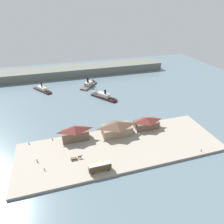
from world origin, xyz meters
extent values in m
plane|color=slate|center=(0.00, 0.00, 0.00)|extent=(320.00, 320.00, 0.00)
cube|color=#9E9384|center=(0.00, -22.00, 0.60)|extent=(110.00, 36.00, 1.20)
cube|color=gray|center=(0.00, -3.60, 0.50)|extent=(110.00, 0.80, 1.00)
cube|color=brown|center=(-22.93, -8.15, 4.18)|extent=(14.77, 7.01, 5.95)
pyramid|color=maroon|center=(-22.93, -8.15, 8.52)|extent=(15.06, 7.36, 2.73)
cube|color=#847056|center=(1.04, -10.28, 3.96)|extent=(17.22, 9.08, 5.51)
pyramid|color=brown|center=(1.04, -10.28, 8.12)|extent=(17.56, 9.53, 2.81)
cube|color=brown|center=(20.88, -8.88, 3.50)|extent=(14.51, 7.60, 4.60)
pyramid|color=maroon|center=(20.88, -8.88, 7.06)|extent=(14.80, 7.98, 2.51)
cube|color=#4C381E|center=(-15.26, -35.79, 3.46)|extent=(10.57, 2.51, 2.71)
cube|color=beige|center=(-15.26, -35.79, 5.06)|extent=(10.14, 1.76, 0.50)
cylinder|color=black|center=(-11.56, -34.54, 1.65)|extent=(0.90, 0.18, 0.90)
cylinder|color=black|center=(-11.56, -37.05, 1.65)|extent=(0.90, 0.18, 0.90)
cylinder|color=black|center=(-18.95, -34.54, 1.65)|extent=(0.90, 0.18, 0.90)
cylinder|color=black|center=(-18.95, -37.05, 1.65)|extent=(0.90, 0.18, 0.90)
cube|color=brown|center=(-25.97, -24.75, 2.05)|extent=(3.15, 1.29, 0.50)
cylinder|color=#4C3828|center=(-26.91, -24.11, 1.80)|extent=(1.20, 0.10, 1.20)
cylinder|color=#4C3828|center=(-26.91, -25.40, 1.80)|extent=(1.20, 0.10, 1.20)
ellipsoid|color=black|center=(-22.99, -24.75, 2.30)|extent=(2.00, 0.70, 0.90)
ellipsoid|color=black|center=(-21.89, -24.75, 2.85)|extent=(0.70, 0.32, 0.44)
cylinder|color=black|center=(-22.39, -24.55, 1.70)|extent=(0.16, 0.16, 1.00)
cylinder|color=black|center=(-22.39, -24.95, 1.70)|extent=(0.16, 0.16, 1.00)
cylinder|color=black|center=(-23.59, -24.55, 1.70)|extent=(0.16, 0.16, 1.00)
cylinder|color=black|center=(-23.59, -24.95, 1.70)|extent=(0.16, 0.16, 1.00)
cylinder|color=#3D4C42|center=(-40.11, -27.98, 1.84)|extent=(0.38, 0.38, 1.29)
sphere|color=#CCA889|center=(-40.11, -27.98, 2.61)|extent=(0.24, 0.24, 0.24)
cylinder|color=#4C3D33|center=(39.03, -37.73, 1.85)|extent=(0.38, 0.38, 1.29)
sphere|color=#CCA889|center=(39.03, -37.73, 2.61)|extent=(0.24, 0.24, 0.24)
cylinder|color=#33384C|center=(-43.50, -21.23, 1.95)|extent=(0.44, 0.44, 1.50)
sphere|color=#CCA889|center=(-43.50, -21.23, 2.84)|extent=(0.27, 0.27, 0.27)
cylinder|color=black|center=(-48.33, -5.58, 1.65)|extent=(0.44, 0.44, 0.90)
cylinder|color=black|center=(-35.86, -5.26, 1.65)|extent=(0.44, 0.44, 0.90)
cube|color=black|center=(6.68, 42.11, 0.77)|extent=(18.55, 22.45, 1.54)
cone|color=black|center=(13.76, 32.50, 0.77)|extent=(6.50, 6.37, 4.91)
cube|color=beige|center=(6.68, 42.11, 2.99)|extent=(9.46, 10.88, 2.90)
cylinder|color=black|center=(7.65, 40.79, 6.12)|extent=(1.68, 1.68, 3.35)
cylinder|color=brown|center=(2.43, 47.87, 4.51)|extent=(0.24, 0.24, 5.93)
cube|color=#514C47|center=(-0.47, 70.96, 0.69)|extent=(18.65, 20.68, 1.37)
cone|color=#514C47|center=(6.28, 79.18, 0.69)|extent=(7.07, 6.77, 6.01)
cube|color=#B2A893|center=(-0.47, 70.96, 2.92)|extent=(9.45, 9.91, 3.09)
cylinder|color=black|center=(-1.18, 70.10, 6.81)|extent=(1.78, 1.78, 4.70)
cylinder|color=brown|center=(-4.52, 66.03, 4.58)|extent=(0.24, 0.24, 6.42)
cube|color=black|center=(-42.15, 72.33, 0.68)|extent=(16.24, 20.76, 1.35)
cone|color=black|center=(-36.02, 63.30, 0.68)|extent=(5.79, 5.68, 4.33)
cube|color=beige|center=(-42.15, 72.33, 2.54)|extent=(8.64, 10.45, 2.37)
cylinder|color=black|center=(-42.09, 72.24, 6.09)|extent=(1.08, 1.08, 4.72)
cube|color=#60665B|center=(0.00, 110.00, 4.00)|extent=(180.00, 24.00, 8.00)
camera|label=1|loc=(-28.63, -100.20, 70.10)|focal=31.33mm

